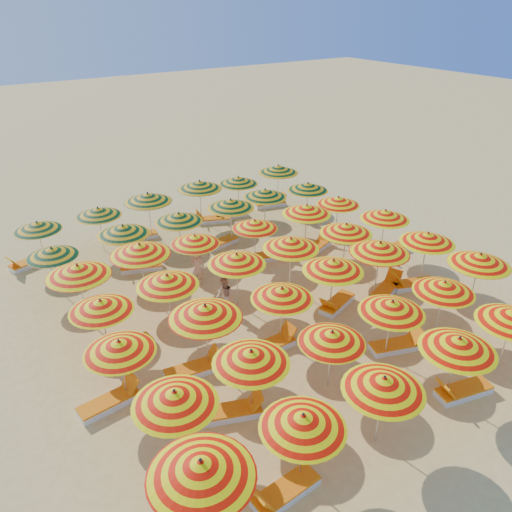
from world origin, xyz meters
name	(u,v)px	position (x,y,z in m)	size (l,w,h in m)	color
ground	(263,298)	(0.00, 0.00, 0.00)	(120.00, 120.00, 0.00)	#E1C164
umbrella_0	(201,468)	(-6.39, -7.16, 2.09)	(2.93, 2.93, 2.37)	silver
umbrella_1	(303,421)	(-3.82, -7.16, 1.88)	(2.28, 2.28, 2.14)	silver
umbrella_2	(384,384)	(-1.46, -7.34, 1.93)	(2.71, 2.71, 2.19)	silver
umbrella_3	(459,344)	(1.35, -7.38, 1.96)	(2.27, 2.27, 2.22)	silver
umbrella_4	(512,317)	(3.81, -7.42, 1.93)	(2.57, 2.57, 2.19)	silver
umbrella_6	(175,398)	(-5.92, -4.96, 1.95)	(2.78, 2.78, 2.21)	silver
umbrella_7	(251,357)	(-3.61, -4.71, 1.95)	(2.55, 2.55, 2.21)	silver
umbrella_8	(332,337)	(-1.15, -5.09, 1.81)	(2.25, 2.25, 2.05)	silver
umbrella_9	(392,307)	(1.29, -5.06, 1.90)	(2.66, 2.66, 2.16)	silver
umbrella_10	(444,287)	(3.63, -5.15, 1.88)	(2.40, 2.40, 2.13)	silver
umbrella_11	(480,259)	(6.01, -4.78, 2.03)	(2.65, 2.65, 2.31)	silver
umbrella_12	(119,347)	(-6.30, -2.26, 1.85)	(2.62, 2.62, 2.11)	silver
umbrella_13	(205,312)	(-3.69, -2.36, 2.07)	(2.57, 2.57, 2.36)	silver
umbrella_14	(282,293)	(-1.04, -2.56, 1.89)	(2.25, 2.25, 2.15)	silver
umbrella_15	(333,266)	(1.41, -2.22, 2.01)	(2.77, 2.77, 2.28)	silver
umbrella_16	(380,248)	(3.65, -2.25, 2.08)	(2.89, 2.89, 2.37)	silver
umbrella_17	(428,238)	(5.97, -2.54, 1.99)	(2.54, 2.54, 2.26)	silver
umbrella_18	(101,305)	(-6.07, -0.01, 1.87)	(2.56, 2.56, 2.12)	silver
umbrella_19	(167,280)	(-3.78, 0.12, 1.96)	(2.71, 2.71, 2.22)	silver
umbrella_20	(237,259)	(-1.09, 0.10, 1.97)	(2.56, 2.56, 2.24)	silver
umbrella_21	(291,243)	(1.20, -0.07, 2.03)	(2.74, 2.74, 2.31)	silver
umbrella_22	(346,229)	(3.94, -0.15, 1.98)	(2.79, 2.79, 2.25)	silver
umbrella_23	(385,215)	(6.34, 0.02, 1.97)	(2.19, 2.19, 2.24)	silver
umbrella_24	(78,270)	(-6.10, 2.24, 2.06)	(2.89, 2.89, 2.34)	silver
umbrella_25	(140,249)	(-3.77, 2.51, 2.09)	(2.68, 2.68, 2.37)	silver
umbrella_26	(195,240)	(-1.46, 2.65, 1.81)	(2.56, 2.56, 2.06)	silver
umbrella_27	(255,224)	(1.34, 2.60, 1.79)	(2.24, 2.24, 2.04)	silver
umbrella_28	(307,210)	(3.82, 2.25, 2.01)	(2.38, 2.38, 2.29)	silver
umbrella_29	(338,201)	(5.94, 2.55, 1.86)	(2.43, 2.43, 2.12)	silver
umbrella_30	(52,252)	(-6.40, 4.71, 1.78)	(1.95, 1.95, 2.02)	silver
umbrella_31	(123,230)	(-3.60, 4.73, 1.98)	(2.29, 2.29, 2.25)	silver
umbrella_32	(179,217)	(-1.10, 4.81, 1.90)	(2.39, 2.39, 2.16)	silver
umbrella_33	(231,204)	(1.45, 4.74, 1.99)	(2.50, 2.50, 2.26)	silver
umbrella_34	(265,193)	(3.55, 5.07, 1.94)	(2.33, 2.33, 2.21)	silver
umbrella_35	(308,187)	(5.95, 4.79, 1.88)	(2.26, 2.26, 2.14)	silver
umbrella_36	(37,226)	(-6.32, 7.43, 1.81)	(2.39, 2.39, 2.05)	silver
umbrella_37	(98,212)	(-3.77, 7.38, 1.88)	(2.19, 2.19, 2.13)	silver
umbrella_38	(148,197)	(-1.43, 7.37, 2.05)	(2.32, 2.32, 2.33)	silver
umbrella_39	(200,185)	(1.39, 7.60, 2.04)	(2.61, 2.61, 2.32)	silver
umbrella_40	(238,180)	(3.56, 7.51, 1.89)	(2.55, 2.55, 2.14)	silver
umbrella_41	(278,169)	(6.13, 7.55, 2.02)	(2.32, 2.32, 2.29)	silver
lounger_0	(284,492)	(-4.42, -7.34, 0.15)	(1.77, 0.69, 0.69)	white
lounger_1	(462,391)	(1.86, -7.53, 0.15)	(1.82, 0.95, 0.69)	white
lounger_2	(233,411)	(-4.12, -4.53, 0.15)	(1.83, 1.15, 0.69)	white
lounger_3	(397,345)	(1.89, -5.00, 0.15)	(1.83, 1.10, 0.69)	white
lounger_4	(110,402)	(-6.80, -2.30, 0.15)	(1.78, 0.76, 0.69)	white
lounger_5	(194,369)	(-4.19, -2.38, 0.15)	(1.79, 0.81, 0.69)	white
lounger_6	(272,345)	(-1.54, -2.74, 0.15)	(1.73, 0.59, 0.69)	white
lounger_7	(337,304)	(1.91, -2.04, 0.15)	(1.83, 1.11, 0.69)	white
lounger_8	(387,289)	(4.25, -2.33, 0.15)	(1.83, 1.14, 0.69)	white
lounger_9	(413,284)	(5.38, -2.65, 0.15)	(1.83, 1.14, 0.69)	white
lounger_10	(126,348)	(-5.57, -0.25, 0.15)	(1.79, 0.76, 0.69)	white
lounger_11	(390,250)	(6.84, -0.07, 0.15)	(1.76, 0.67, 0.69)	white
lounger_12	(267,256)	(1.93, 2.52, 0.15)	(1.82, 1.02, 0.69)	white
lounger_13	(318,246)	(4.42, 2.05, 0.15)	(1.83, 1.13, 0.69)	white
lounger_14	(346,233)	(6.44, 2.36, 0.15)	(1.83, 1.14, 0.69)	white
lounger_15	(140,267)	(-3.09, 4.68, 0.15)	(1.83, 1.11, 0.69)	white
lounger_16	(220,243)	(0.86, 4.80, 0.15)	(1.80, 0.86, 0.69)	white
lounger_17	(312,215)	(6.45, 4.97, 0.15)	(1.82, 1.20, 0.69)	white
lounger_18	(29,263)	(-6.92, 7.66, 0.15)	(1.83, 1.05, 0.69)	white
lounger_19	(138,236)	(-2.02, 7.61, 0.15)	(1.81, 0.88, 0.69)	white
lounger_20	(212,219)	(1.89, 7.39, 0.15)	(1.82, 1.22, 0.69)	white
lounger_21	(230,215)	(2.97, 7.42, 0.15)	(1.80, 0.84, 0.69)	white
lounger_22	(271,204)	(5.63, 7.51, 0.15)	(1.82, 0.98, 0.69)	white
beachgoer_a	(198,267)	(-1.57, 2.34, 0.75)	(0.55, 0.36, 1.50)	tan
beachgoer_b	(224,296)	(-1.74, -0.06, 0.71)	(0.69, 0.54, 1.43)	tan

